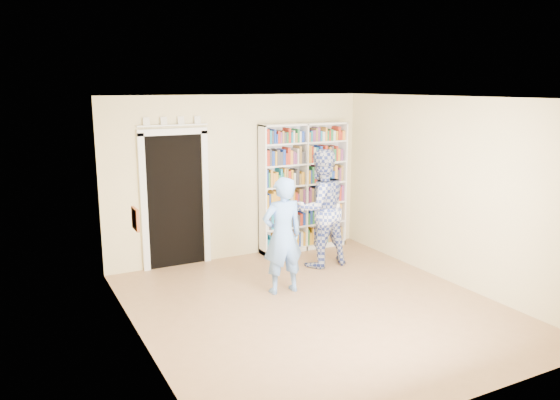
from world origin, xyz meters
The scene contains 11 objects.
floor centered at (0.00, 0.00, 0.00)m, with size 5.00×5.00×0.00m, color #966C48.
ceiling centered at (0.00, 0.00, 2.70)m, with size 5.00×5.00×0.00m, color white.
wall_back centered at (0.00, 2.50, 1.35)m, with size 4.50×4.50×0.00m, color beige.
wall_left centered at (-2.25, 0.00, 1.35)m, with size 5.00×5.00×0.00m, color beige.
wall_right centered at (2.25, 0.00, 1.35)m, with size 5.00×5.00×0.00m, color beige.
bookshelf centered at (1.15, 2.34, 1.12)m, with size 1.61×0.30×2.21m.
doorway centered at (-1.10, 2.48, 1.18)m, with size 1.10×0.08×2.43m.
wall_art centered at (-2.23, 0.20, 1.40)m, with size 0.03×0.25×0.25m, color brown.
man_blue centered at (-0.14, 0.68, 0.82)m, with size 0.60×0.39×1.64m, color #6898E8.
man_plaid centered at (0.94, 1.44, 0.94)m, with size 0.91×0.71×1.88m, color #314296.
paper_sheet centered at (1.07, 1.23, 0.90)m, with size 0.19×0.01×0.27m, color white.
Camera 1 is at (-3.51, -5.73, 2.85)m, focal length 35.00 mm.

